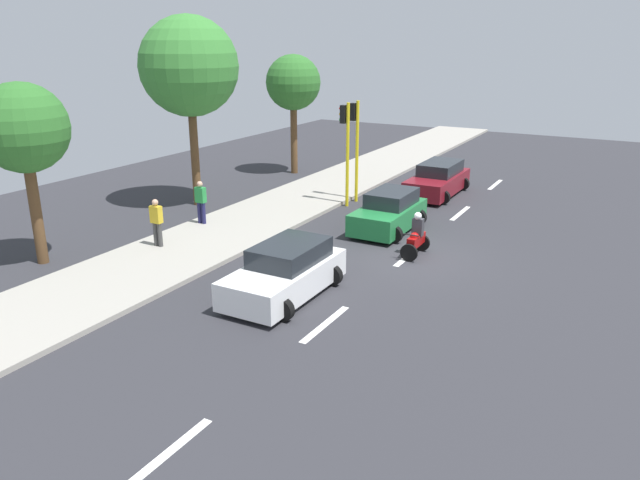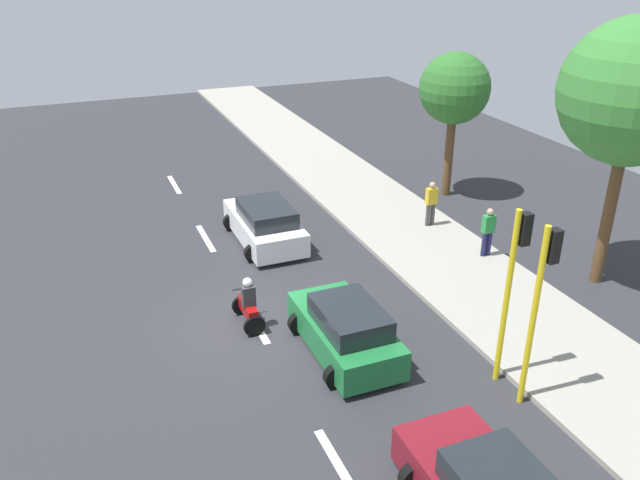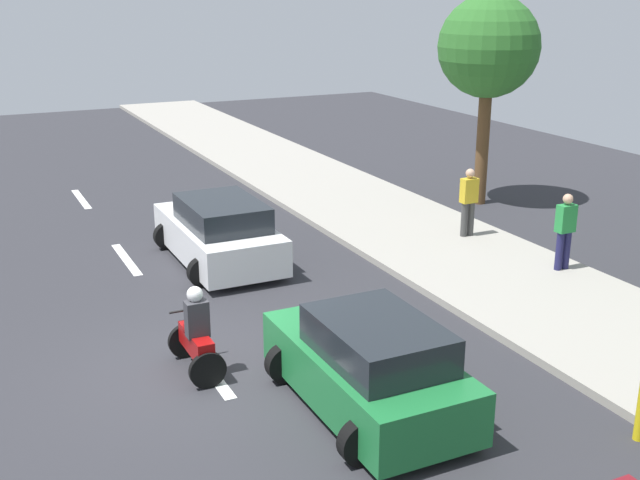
{
  "view_description": "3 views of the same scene",
  "coord_description": "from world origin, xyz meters",
  "px_view_note": "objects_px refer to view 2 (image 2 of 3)",
  "views": [
    {
      "loc": [
        -6.88,
        18.68,
        7.17
      ],
      "look_at": [
        2.15,
        2.41,
        0.92
      ],
      "focal_mm": 34.28,
      "sensor_mm": 36.0,
      "label": 1
    },
    {
      "loc": [
        -4.15,
        -15.05,
        9.86
      ],
      "look_at": [
        2.81,
        1.97,
        1.2
      ],
      "focal_mm": 36.25,
      "sensor_mm": 36.0,
      "label": 2
    },
    {
      "loc": [
        -3.43,
        -11.45,
        6.05
      ],
      "look_at": [
        2.33,
        0.49,
        1.76
      ],
      "focal_mm": 44.23,
      "sensor_mm": 36.0,
      "label": 3
    }
  ],
  "objects_px": {
    "car_green": "(346,330)",
    "pedestrian_near_signal": "(431,202)",
    "pedestrian_by_tree": "(488,230)",
    "car_white": "(265,224)",
    "traffic_light_midblock": "(541,292)",
    "street_tree_center": "(455,90)",
    "traffic_light_corner": "(514,273)",
    "motorcycle": "(248,305)",
    "street_tree_south": "(634,93)"
  },
  "relations": [
    {
      "from": "car_green",
      "to": "pedestrian_near_signal",
      "type": "bearing_deg",
      "value": 44.54
    },
    {
      "from": "pedestrian_by_tree",
      "to": "car_white",
      "type": "bearing_deg",
      "value": 147.69
    },
    {
      "from": "car_white",
      "to": "car_green",
      "type": "height_order",
      "value": "same"
    },
    {
      "from": "traffic_light_midblock",
      "to": "car_green",
      "type": "bearing_deg",
      "value": 133.07
    },
    {
      "from": "pedestrian_by_tree",
      "to": "street_tree_center",
      "type": "bearing_deg",
      "value": 70.24
    },
    {
      "from": "pedestrian_by_tree",
      "to": "car_green",
      "type": "bearing_deg",
      "value": -154.27
    },
    {
      "from": "car_green",
      "to": "street_tree_center",
      "type": "distance_m",
      "value": 12.92
    },
    {
      "from": "pedestrian_near_signal",
      "to": "traffic_light_midblock",
      "type": "height_order",
      "value": "traffic_light_midblock"
    },
    {
      "from": "car_green",
      "to": "traffic_light_midblock",
      "type": "distance_m",
      "value": 5.04
    },
    {
      "from": "street_tree_center",
      "to": "traffic_light_corner",
      "type": "bearing_deg",
      "value": -116.25
    },
    {
      "from": "car_green",
      "to": "motorcycle",
      "type": "relative_size",
      "value": 2.5
    },
    {
      "from": "car_white",
      "to": "traffic_light_corner",
      "type": "relative_size",
      "value": 0.93
    },
    {
      "from": "car_green",
      "to": "street_tree_center",
      "type": "bearing_deg",
      "value": 45.79
    },
    {
      "from": "traffic_light_midblock",
      "to": "street_tree_center",
      "type": "distance_m",
      "value": 13.47
    },
    {
      "from": "pedestrian_near_signal",
      "to": "pedestrian_by_tree",
      "type": "distance_m",
      "value": 2.92
    },
    {
      "from": "car_green",
      "to": "street_tree_center",
      "type": "xyz_separation_m",
      "value": [
        8.64,
        8.88,
        3.69
      ]
    },
    {
      "from": "car_green",
      "to": "street_tree_south",
      "type": "distance_m",
      "value": 10.37
    },
    {
      "from": "pedestrian_near_signal",
      "to": "traffic_light_corner",
      "type": "height_order",
      "value": "traffic_light_corner"
    },
    {
      "from": "traffic_light_corner",
      "to": "traffic_light_midblock",
      "type": "xyz_separation_m",
      "value": [
        0.0,
        -0.94,
        0.0
      ]
    },
    {
      "from": "car_white",
      "to": "car_green",
      "type": "bearing_deg",
      "value": -91.19
    },
    {
      "from": "car_white",
      "to": "car_green",
      "type": "distance_m",
      "value": 7.25
    },
    {
      "from": "car_white",
      "to": "traffic_light_midblock",
      "type": "relative_size",
      "value": 0.93
    },
    {
      "from": "car_green",
      "to": "street_tree_south",
      "type": "relative_size",
      "value": 0.48
    },
    {
      "from": "motorcycle",
      "to": "pedestrian_by_tree",
      "type": "bearing_deg",
      "value": 6.23
    },
    {
      "from": "car_green",
      "to": "traffic_light_midblock",
      "type": "bearing_deg",
      "value": -46.93
    },
    {
      "from": "motorcycle",
      "to": "street_tree_south",
      "type": "relative_size",
      "value": 0.19
    },
    {
      "from": "motorcycle",
      "to": "traffic_light_midblock",
      "type": "distance_m",
      "value": 7.83
    },
    {
      "from": "pedestrian_near_signal",
      "to": "traffic_light_corner",
      "type": "relative_size",
      "value": 0.38
    },
    {
      "from": "motorcycle",
      "to": "pedestrian_by_tree",
      "type": "xyz_separation_m",
      "value": [
        8.53,
        0.93,
        0.42
      ]
    },
    {
      "from": "motorcycle",
      "to": "pedestrian_by_tree",
      "type": "relative_size",
      "value": 0.91
    },
    {
      "from": "motorcycle",
      "to": "traffic_light_midblock",
      "type": "bearing_deg",
      "value": -47.76
    },
    {
      "from": "car_white",
      "to": "street_tree_south",
      "type": "height_order",
      "value": "street_tree_south"
    },
    {
      "from": "street_tree_center",
      "to": "pedestrian_near_signal",
      "type": "bearing_deg",
      "value": -131.33
    },
    {
      "from": "street_tree_center",
      "to": "street_tree_south",
      "type": "xyz_separation_m",
      "value": [
        0.31,
        -8.27,
        1.52
      ]
    },
    {
      "from": "car_green",
      "to": "motorcycle",
      "type": "bearing_deg",
      "value": 130.98
    },
    {
      "from": "car_white",
      "to": "street_tree_center",
      "type": "distance_m",
      "value": 9.4
    },
    {
      "from": "car_white",
      "to": "street_tree_south",
      "type": "bearing_deg",
      "value": -37.05
    },
    {
      "from": "motorcycle",
      "to": "traffic_light_midblock",
      "type": "height_order",
      "value": "traffic_light_midblock"
    },
    {
      "from": "traffic_light_midblock",
      "to": "pedestrian_by_tree",
      "type": "bearing_deg",
      "value": 61.64
    },
    {
      "from": "motorcycle",
      "to": "street_tree_center",
      "type": "relative_size",
      "value": 0.26
    },
    {
      "from": "car_green",
      "to": "traffic_light_corner",
      "type": "distance_m",
      "value": 4.48
    },
    {
      "from": "car_white",
      "to": "street_tree_center",
      "type": "bearing_deg",
      "value": 10.89
    },
    {
      "from": "motorcycle",
      "to": "traffic_light_corner",
      "type": "distance_m",
      "value": 7.2
    },
    {
      "from": "pedestrian_near_signal",
      "to": "street_tree_center",
      "type": "distance_m",
      "value": 5.03
    },
    {
      "from": "pedestrian_near_signal",
      "to": "motorcycle",
      "type": "bearing_deg",
      "value": -154.78
    },
    {
      "from": "traffic_light_midblock",
      "to": "motorcycle",
      "type": "bearing_deg",
      "value": 132.24
    },
    {
      "from": "car_green",
      "to": "motorcycle",
      "type": "height_order",
      "value": "motorcycle"
    },
    {
      "from": "car_green",
      "to": "traffic_light_corner",
      "type": "relative_size",
      "value": 0.85
    },
    {
      "from": "traffic_light_midblock",
      "to": "pedestrian_near_signal",
      "type": "bearing_deg",
      "value": 71.86
    },
    {
      "from": "motorcycle",
      "to": "car_green",
      "type": "bearing_deg",
      "value": -49.02
    }
  ]
}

